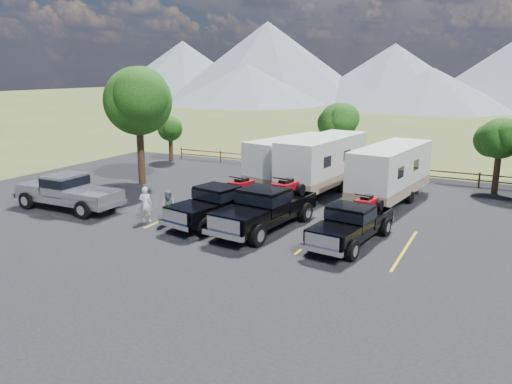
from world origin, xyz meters
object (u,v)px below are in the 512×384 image
at_px(person_a, 146,204).
at_px(tree_big_nw, 138,101).
at_px(rig_center, 266,207).
at_px(trailer_left, 292,161).
at_px(rig_right, 352,222).
at_px(pickup_silver, 68,191).
at_px(trailer_center, 322,163).
at_px(trailer_right, 390,173).
at_px(person_b, 169,207).
at_px(rig_left, 221,202).

bearing_deg(person_a, tree_big_nw, -66.59).
bearing_deg(rig_center, trailer_left, 112.33).
bearing_deg(tree_big_nw, rig_right, -17.77).
bearing_deg(pickup_silver, trailer_center, 133.42).
relative_size(pickup_silver, person_a, 3.61).
bearing_deg(trailer_center, trailer_right, -2.96).
distance_m(trailer_right, person_b, 12.99).
relative_size(rig_center, trailer_left, 0.76).
relative_size(tree_big_nw, pickup_silver, 1.19).
bearing_deg(rig_left, rig_right, 9.89).
xyz_separation_m(tree_big_nw, person_b, (7.21, -6.59, -4.70)).
relative_size(rig_right, pickup_silver, 0.92).
distance_m(rig_center, pickup_silver, 11.44).
bearing_deg(person_b, rig_center, -0.18).
bearing_deg(tree_big_nw, trailer_center, 17.12).
distance_m(rig_center, rig_right, 4.31).
distance_m(tree_big_nw, pickup_silver, 8.34).
bearing_deg(person_b, trailer_center, 48.56).
bearing_deg(rig_left, pickup_silver, -157.04).
bearing_deg(person_a, pickup_silver, -16.22).
xyz_separation_m(rig_left, person_a, (-3.38, -1.76, -0.10)).
relative_size(rig_center, trailer_right, 0.74).
xyz_separation_m(tree_big_nw, pickup_silver, (0.64, -6.97, -4.53)).
relative_size(tree_big_nw, trailer_right, 0.82).
distance_m(rig_right, trailer_center, 9.94).
xyz_separation_m(tree_big_nw, trailer_center, (11.65, 3.59, -3.74)).
height_order(trailer_left, pickup_silver, trailer_left).
distance_m(rig_left, rig_center, 2.59).
bearing_deg(rig_center, trailer_right, 69.06).
height_order(trailer_left, person_b, trailer_left).
xyz_separation_m(trailer_left, person_a, (-3.42, -10.96, -0.77)).
bearing_deg(rig_right, trailer_right, 98.08).
height_order(rig_right, trailer_center, trailer_center).
xyz_separation_m(rig_right, trailer_center, (-4.57, 8.78, 0.87)).
relative_size(tree_big_nw, person_b, 4.58).
bearing_deg(trailer_left, person_a, -92.92).
height_order(rig_right, trailer_left, trailer_left).
distance_m(trailer_center, person_a, 11.93).
distance_m(trailer_left, person_b, 10.94).
relative_size(rig_left, trailer_right, 0.69).
height_order(trailer_center, person_a, trailer_center).
bearing_deg(person_b, person_a, 173.78).
bearing_deg(pickup_silver, person_b, 92.93).
distance_m(rig_center, person_a, 6.23).
relative_size(rig_left, rig_right, 1.08).
xyz_separation_m(rig_left, rig_center, (2.59, 0.00, 0.08)).
bearing_deg(person_a, trailer_center, -136.16).
xyz_separation_m(trailer_center, trailer_right, (4.44, -0.74, -0.09)).
bearing_deg(pickup_silver, trailer_right, 122.04).
xyz_separation_m(tree_big_nw, trailer_left, (9.36, 4.10, -3.88)).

